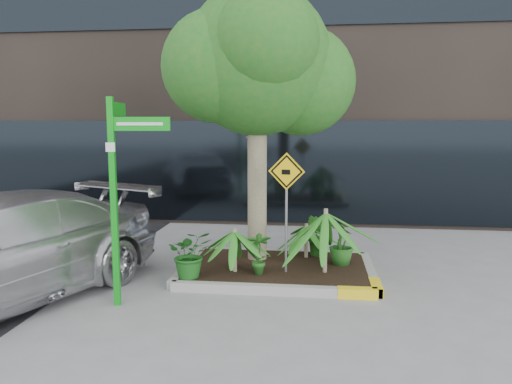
# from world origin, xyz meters

# --- Properties ---
(ground) EXTENTS (80.00, 80.00, 0.00)m
(ground) POSITION_xyz_m (0.00, 0.00, 0.00)
(ground) COLOR gray
(ground) RESTS_ON ground
(planter) EXTENTS (3.35, 2.36, 0.15)m
(planter) POSITION_xyz_m (0.23, 0.27, 0.10)
(planter) COLOR #9E9E99
(planter) RESTS_ON ground
(tree) EXTENTS (3.38, 3.00, 5.08)m
(tree) POSITION_xyz_m (-0.22, 0.75, 3.71)
(tree) COLOR tan
(tree) RESTS_ON ground
(palm_front) EXTENTS (1.21, 1.21, 1.35)m
(palm_front) POSITION_xyz_m (1.02, -0.01, 1.16)
(palm_front) COLOR tan
(palm_front) RESTS_ON ground
(palm_left) EXTENTS (0.83, 0.83, 0.92)m
(palm_left) POSITION_xyz_m (-0.49, -0.14, 0.84)
(palm_left) COLOR tan
(palm_left) RESTS_ON ground
(palm_back) EXTENTS (0.72, 0.72, 0.80)m
(palm_back) POSITION_xyz_m (0.69, 0.91, 0.74)
(palm_back) COLOR tan
(palm_back) RESTS_ON ground
(shrub_a) EXTENTS (0.90, 0.90, 0.78)m
(shrub_a) POSITION_xyz_m (-1.15, -0.55, 0.54)
(shrub_a) COLOR #185518
(shrub_a) RESTS_ON planter
(shrub_b) EXTENTS (0.59, 0.59, 0.75)m
(shrub_b) POSITION_xyz_m (1.30, 0.50, 0.53)
(shrub_b) COLOR #235E1C
(shrub_b) RESTS_ON planter
(shrub_c) EXTENTS (0.44, 0.44, 0.73)m
(shrub_c) POSITION_xyz_m (-0.06, -0.25, 0.51)
(shrub_c) COLOR #25631E
(shrub_c) RESTS_ON planter
(shrub_d) EXTENTS (0.54, 0.54, 0.79)m
(shrub_d) POSITION_xyz_m (0.89, 1.02, 0.55)
(shrub_d) COLOR #296B1F
(shrub_d) RESTS_ON planter
(street_sign_post) EXTENTS (0.94, 0.88, 2.99)m
(street_sign_post) POSITION_xyz_m (-1.95, -1.43, 1.85)
(street_sign_post) COLOR #0EA01A
(street_sign_post) RESTS_ON ground
(cattle_sign) EXTENTS (0.61, 0.13, 2.00)m
(cattle_sign) POSITION_xyz_m (0.37, -0.06, 1.50)
(cattle_sign) COLOR slate
(cattle_sign) RESTS_ON ground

